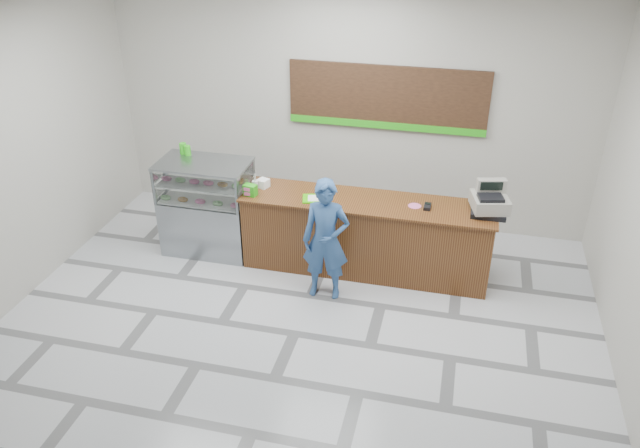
% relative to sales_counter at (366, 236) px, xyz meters
% --- Properties ---
extents(floor, '(7.00, 7.00, 0.00)m').
position_rel_sales_counter_xyz_m(floor, '(-0.55, -1.55, -0.52)').
color(floor, '#BCBCC1').
rests_on(floor, ground).
extents(back_wall, '(7.00, 0.00, 7.00)m').
position_rel_sales_counter_xyz_m(back_wall, '(-0.55, 1.45, 1.23)').
color(back_wall, '#B5B1A6').
rests_on(back_wall, floor).
extents(ceiling, '(7.00, 7.00, 0.00)m').
position_rel_sales_counter_xyz_m(ceiling, '(-0.55, -1.55, 2.98)').
color(ceiling, silver).
rests_on(ceiling, back_wall).
extents(sales_counter, '(3.26, 0.76, 1.03)m').
position_rel_sales_counter_xyz_m(sales_counter, '(0.00, 0.00, 0.00)').
color(sales_counter, brown).
rests_on(sales_counter, floor).
extents(display_case, '(1.22, 0.72, 1.33)m').
position_rel_sales_counter_xyz_m(display_case, '(-2.22, -0.00, 0.16)').
color(display_case, gray).
rests_on(display_case, floor).
extents(menu_board, '(2.80, 0.06, 0.90)m').
position_rel_sales_counter_xyz_m(menu_board, '(-0.00, 1.41, 1.42)').
color(menu_board, black).
rests_on(menu_board, back_wall).
extents(cash_register, '(0.51, 0.52, 0.40)m').
position_rel_sales_counter_xyz_m(cash_register, '(1.50, 0.04, 0.66)').
color(cash_register, black).
rests_on(cash_register, sales_counter).
extents(card_terminal, '(0.09, 0.17, 0.04)m').
position_rel_sales_counter_xyz_m(card_terminal, '(0.76, -0.02, 0.53)').
color(card_terminal, black).
rests_on(card_terminal, sales_counter).
extents(serving_tray, '(0.40, 0.32, 0.02)m').
position_rel_sales_counter_xyz_m(serving_tray, '(-0.64, -0.11, 0.52)').
color(serving_tray, '#3CCF06').
rests_on(serving_tray, sales_counter).
extents(napkin_box, '(0.17, 0.17, 0.11)m').
position_rel_sales_counter_xyz_m(napkin_box, '(-1.41, 0.07, 0.57)').
color(napkin_box, white).
rests_on(napkin_box, sales_counter).
extents(straw_cup, '(0.08, 0.08, 0.12)m').
position_rel_sales_counter_xyz_m(straw_cup, '(-1.50, -0.01, 0.57)').
color(straw_cup, silver).
rests_on(straw_cup, sales_counter).
extents(promo_box, '(0.18, 0.14, 0.15)m').
position_rel_sales_counter_xyz_m(promo_box, '(-1.50, -0.20, 0.59)').
color(promo_box, green).
rests_on(promo_box, sales_counter).
extents(donut_decal, '(0.16, 0.16, 0.00)m').
position_rel_sales_counter_xyz_m(donut_decal, '(0.60, 0.00, 0.52)').
color(donut_decal, pink).
rests_on(donut_decal, sales_counter).
extents(green_cup_left, '(0.10, 0.10, 0.15)m').
position_rel_sales_counter_xyz_m(green_cup_left, '(-2.60, 0.23, 0.89)').
color(green_cup_left, green).
rests_on(green_cup_left, display_case).
extents(green_cup_right, '(0.09, 0.09, 0.13)m').
position_rel_sales_counter_xyz_m(green_cup_right, '(-2.52, 0.20, 0.88)').
color(green_cup_right, green).
rests_on(green_cup_right, display_case).
extents(customer, '(0.60, 0.41, 1.58)m').
position_rel_sales_counter_xyz_m(customer, '(-0.38, -0.68, 0.27)').
color(customer, '#2D528A').
rests_on(customer, floor).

